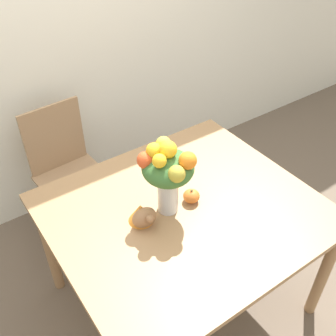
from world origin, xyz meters
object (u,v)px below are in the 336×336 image
Objects in this scene: pumpkin at (191,196)px; turkey_figurine at (142,215)px; dining_chair_near_window at (69,172)px; flower_vase at (168,171)px.

turkey_figurine is (-0.28, 0.02, 0.02)m from pumpkin.
pumpkin is 1.01m from dining_chair_near_window.
dining_chair_near_window reaches higher than turkey_figurine.
pumpkin is at bearing -3.46° from turkey_figurine.
flower_vase is 0.24m from turkey_figurine.
dining_chair_near_window is (-0.31, 0.91, -0.31)m from pumpkin.
dining_chair_near_window is (-0.03, 0.89, -0.33)m from turkey_figurine.
flower_vase is 1.04m from dining_chair_near_window.
turkey_figurine is 0.18× the size of dining_chair_near_window.
turkey_figurine is at bearing -178.41° from flower_vase.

